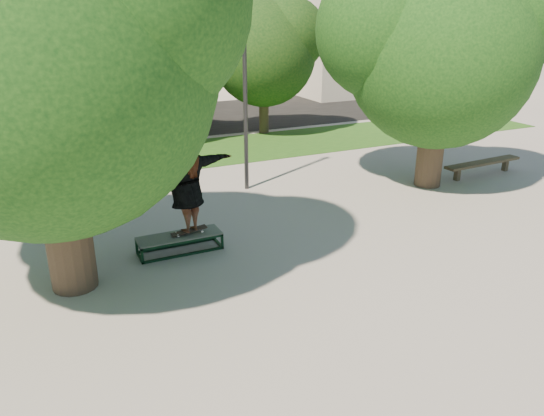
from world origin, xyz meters
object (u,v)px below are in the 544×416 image
lamppost (245,79)px  bench (483,164)px  tree_right (438,42)px  tree_left (34,44)px  car_dark (49,121)px  grind_box (180,243)px  car_grey (179,105)px  car_silver_b (150,111)px

lamppost → bench: (7.23, -1.95, -2.77)m
tree_right → bench: 4.38m
tree_left → tree_right: tree_left is taller
tree_right → car_dark: (-9.65, 10.80, -3.32)m
car_dark → grind_box: bearing=-87.3°
bench → car_dark: bearing=134.4°
tree_left → lamppost: bearing=36.4°
tree_right → lamppost: size_ratio=1.07×
car_dark → car_grey: bearing=14.7°
tree_right → car_grey: tree_right is taller
car_grey → tree_left: bearing=-105.9°
tree_left → tree_right: bearing=11.0°
tree_right → bench: (2.31, -0.03, -3.71)m
car_grey → car_silver_b: bearing=-139.4°
tree_left → bench: 13.31m
tree_right → car_dark: bearing=131.8°
tree_right → lamppost: bearing=158.7°
car_grey → car_silver_b: (-1.65, -1.08, 0.05)m
car_dark → car_silver_b: (4.23, 1.09, -0.09)m
tree_left → car_silver_b: size_ratio=1.51×
car_dark → car_grey: car_dark is taller
tree_left → grind_box: 4.86m
bench → car_silver_b: 14.21m
tree_left → car_silver_b: tree_left is taller
bench → car_grey: (-6.08, 13.00, 0.26)m
tree_left → lamppost: (5.29, 3.91, -1.27)m
car_silver_b → bench: bearing=-67.2°
lamppost → car_grey: bearing=84.0°
tree_left → car_silver_b: bearing=70.9°
grind_box → car_silver_b: car_silver_b is taller
bench → tree_left: bearing=-174.6°
lamppost → bench: 7.99m
lamppost → car_dark: bearing=118.0°
tree_left → car_dark: tree_left is taller
grind_box → car_silver_b: size_ratio=0.38×
tree_left → car_silver_b: (4.79, 13.88, -3.74)m
bench → car_silver_b: bearing=119.5°
lamppost → bench: lamppost is taller
lamppost → grind_box: 5.35m
tree_right → car_silver_b: size_ratio=1.38×
grind_box → lamppost: bearing=48.3°
grind_box → bench: bearing=7.7°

